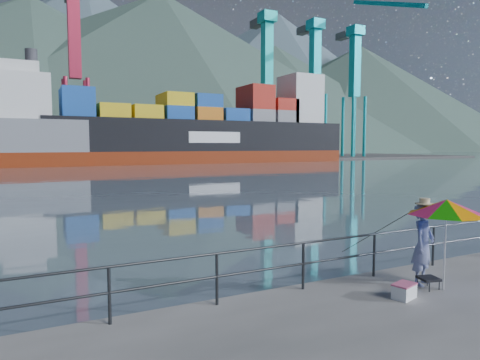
{
  "coord_description": "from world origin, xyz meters",
  "views": [
    {
      "loc": [
        -4.19,
        -5.65,
        3.06
      ],
      "look_at": [
        1.65,
        6.0,
        2.0
      ],
      "focal_mm": 32.0,
      "sensor_mm": 36.0,
      "label": 1
    }
  ],
  "objects_px": {
    "fisherman": "(423,245)",
    "container_ship": "(213,131)",
    "beach_umbrella": "(446,207)",
    "cooler_bag": "(404,292)"
  },
  "relations": [
    {
      "from": "fisherman",
      "to": "container_ship",
      "type": "relative_size",
      "value": 0.03
    },
    {
      "from": "beach_umbrella",
      "to": "container_ship",
      "type": "bearing_deg",
      "value": 70.71
    },
    {
      "from": "fisherman",
      "to": "cooler_bag",
      "type": "xyz_separation_m",
      "value": [
        -1.05,
        -0.45,
        -0.75
      ]
    },
    {
      "from": "cooler_bag",
      "to": "container_ship",
      "type": "xyz_separation_m",
      "value": [
        25.63,
        69.93,
        5.72
      ]
    },
    {
      "from": "beach_umbrella",
      "to": "container_ship",
      "type": "distance_m",
      "value": 74.21
    },
    {
      "from": "cooler_bag",
      "to": "beach_umbrella",
      "type": "bearing_deg",
      "value": -16.44
    },
    {
      "from": "container_ship",
      "to": "fisherman",
      "type": "bearing_deg",
      "value": -109.48
    },
    {
      "from": "beach_umbrella",
      "to": "container_ship",
      "type": "relative_size",
      "value": 0.03
    },
    {
      "from": "fisherman",
      "to": "beach_umbrella",
      "type": "relative_size",
      "value": 0.91
    },
    {
      "from": "fisherman",
      "to": "container_ship",
      "type": "height_order",
      "value": "container_ship"
    }
  ]
}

